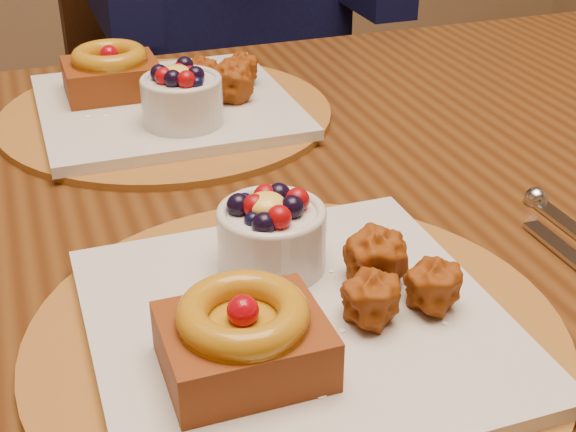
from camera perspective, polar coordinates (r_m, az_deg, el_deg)
The scene contains 4 objects.
dining_table at distance 0.79m, azimuth -4.90°, elevation -3.90°, with size 1.60×0.90×0.76m.
place_setting_near at distance 0.56m, azimuth 0.30°, elevation -6.81°, with size 0.38×0.38×0.08m.
place_setting_far at distance 0.93m, azimuth -8.82°, elevation 8.21°, with size 0.38×0.38×0.08m.
chair_far at distance 1.69m, azimuth -7.11°, elevation 6.69°, with size 0.47×0.47×0.84m.
Camera 1 is at (-0.28, -0.69, 1.11)m, focal length 50.00 mm.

